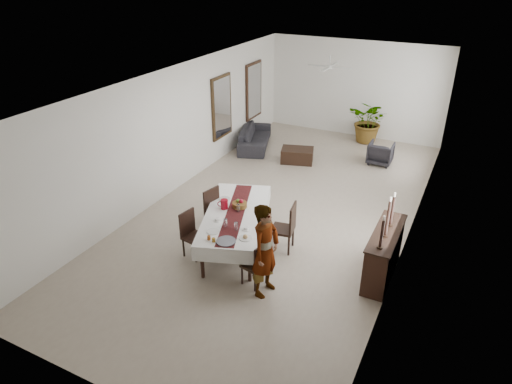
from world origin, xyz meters
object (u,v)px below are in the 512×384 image
at_px(dining_table_top, 235,214).
at_px(woman, 265,251).
at_px(red_pitcher, 224,204).
at_px(sofa, 255,137).
at_px(sideboard_body, 383,255).

distance_m(dining_table_top, woman, 1.66).
bearing_deg(red_pitcher, woman, -37.67).
bearing_deg(sofa, dining_table_top, -176.83).
xyz_separation_m(red_pitcher, sideboard_body, (3.33, 0.27, -0.42)).
distance_m(red_pitcher, sideboard_body, 3.37).
xyz_separation_m(woman, sofa, (-3.47, 6.48, -0.59)).
bearing_deg(red_pitcher, dining_table_top, -11.30).
relative_size(woman, sideboard_body, 1.13).
relative_size(dining_table_top, sofa, 1.14).
relative_size(sideboard_body, sofa, 0.73).
bearing_deg(sofa, red_pitcher, -179.38).
distance_m(dining_table_top, sideboard_body, 3.07).
bearing_deg(sideboard_body, sofa, 136.36).
bearing_deg(sideboard_body, dining_table_top, -173.73).
height_order(red_pitcher, sofa, red_pitcher).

